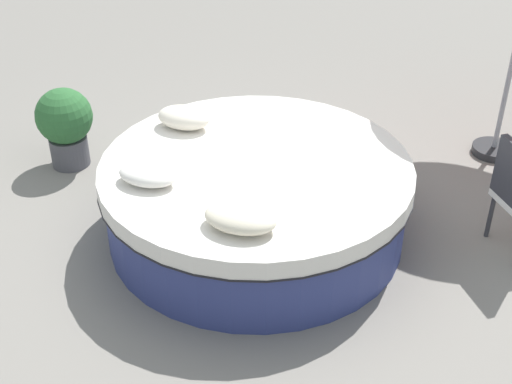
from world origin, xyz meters
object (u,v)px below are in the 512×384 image
(round_bed, at_px, (256,198))
(planter, at_px, (65,123))
(throw_pillow_0, at_px, (184,118))
(throw_pillow_1, at_px, (147,175))
(throw_pillow_2, at_px, (241,218))

(round_bed, height_order, planter, planter)
(round_bed, height_order, throw_pillow_0, throw_pillow_0)
(throw_pillow_1, bearing_deg, throw_pillow_2, 160.51)
(throw_pillow_1, relative_size, throw_pillow_2, 0.89)
(throw_pillow_0, distance_m, throw_pillow_2, 1.60)
(throw_pillow_1, bearing_deg, planter, -35.73)
(throw_pillow_0, bearing_deg, planter, -4.20)
(throw_pillow_1, distance_m, throw_pillow_2, 0.94)
(planter, bearing_deg, throw_pillow_0, 175.80)
(throw_pillow_0, distance_m, planter, 1.37)
(throw_pillow_0, bearing_deg, throw_pillow_1, 96.89)
(round_bed, distance_m, throw_pillow_2, 0.98)
(throw_pillow_0, distance_m, throw_pillow_1, 0.95)
(throw_pillow_2, xyz_separation_m, planter, (2.33, -1.35, -0.32))
(round_bed, height_order, throw_pillow_2, throw_pillow_2)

